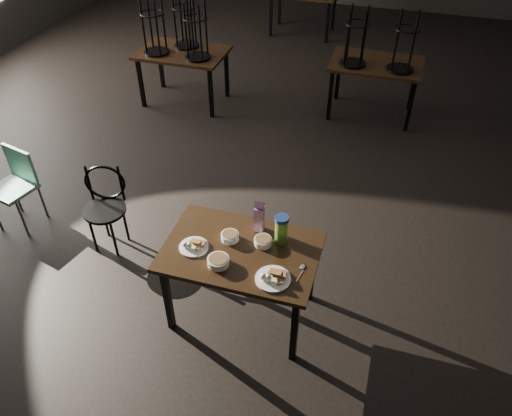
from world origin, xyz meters
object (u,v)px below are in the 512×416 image
(juice_carton, at_px, (259,217))
(bentwood_chair, at_px, (105,202))
(school_chair, at_px, (16,181))
(water_bottle, at_px, (281,229))
(main_table, at_px, (241,257))

(juice_carton, distance_m, bentwood_chair, 1.64)
(juice_carton, bearing_deg, bentwood_chair, 172.10)
(juice_carton, relative_size, school_chair, 0.35)
(water_bottle, xyz_separation_m, bentwood_chair, (-1.78, 0.30, -0.38))
(main_table, distance_m, bentwood_chair, 1.59)
(juice_carton, height_order, bentwood_chair, juice_carton)
(bentwood_chair, distance_m, school_chair, 1.02)
(main_table, relative_size, school_chair, 1.46)
(water_bottle, bearing_deg, main_table, -145.52)
(main_table, height_order, school_chair, school_chair)
(water_bottle, height_order, school_chair, water_bottle)
(main_table, relative_size, bentwood_chair, 1.43)
(main_table, xyz_separation_m, juice_carton, (0.07, 0.26, 0.21))
(main_table, distance_m, juice_carton, 0.34)
(main_table, bearing_deg, juice_carton, 75.33)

